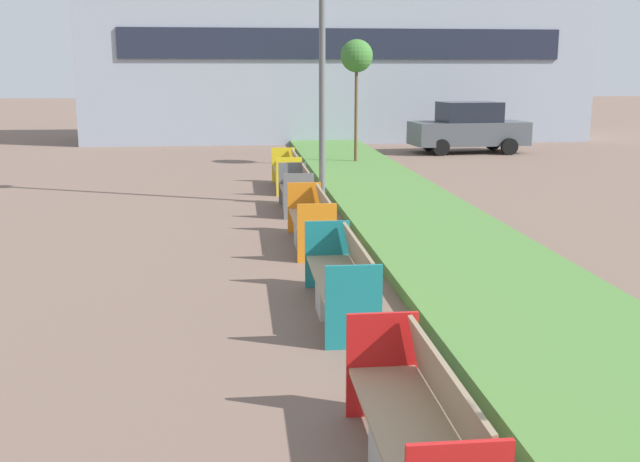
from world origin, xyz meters
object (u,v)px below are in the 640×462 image
at_px(street_lamp_post, 322,22).
at_px(parked_car_distant, 469,128).
at_px(bench_grey_frame, 297,194).
at_px(bench_red_frame, 417,437).
at_px(bench_orange_frame, 312,225).
at_px(bench_teal_frame, 342,285).
at_px(bench_yellow_frame, 288,174).
at_px(sapling_tree_far, 357,58).

height_order(street_lamp_post, parked_car_distant, street_lamp_post).
bearing_deg(bench_grey_frame, bench_red_frame, -89.97).
relative_size(bench_orange_frame, street_lamp_post, 0.32).
height_order(bench_teal_frame, bench_yellow_frame, same).
relative_size(bench_grey_frame, parked_car_distant, 0.44).
bearing_deg(parked_car_distant, bench_orange_frame, -121.11).
relative_size(bench_orange_frame, bench_yellow_frame, 0.98).
relative_size(bench_teal_frame, sapling_tree_far, 0.62).
bearing_deg(sapling_tree_far, parked_car_distant, 37.34).
bearing_deg(street_lamp_post, bench_yellow_frame, 103.73).
xyz_separation_m(bench_teal_frame, bench_orange_frame, (-0.00, 3.72, -0.00)).
distance_m(bench_yellow_frame, street_lamp_post, 4.44).
relative_size(bench_red_frame, parked_car_distant, 0.54).
distance_m(bench_red_frame, sapling_tree_far, 18.87).
distance_m(bench_grey_frame, sapling_tree_far, 8.40).
height_order(bench_grey_frame, bench_yellow_frame, same).
distance_m(bench_yellow_frame, parked_car_distant, 10.75).
xyz_separation_m(bench_grey_frame, bench_yellow_frame, (0.01, 3.14, 0.01)).
relative_size(bench_red_frame, bench_yellow_frame, 0.98).
height_order(street_lamp_post, sapling_tree_far, street_lamp_post).
distance_m(bench_red_frame, parked_car_distant, 23.26).
relative_size(bench_teal_frame, bench_grey_frame, 1.29).
bearing_deg(sapling_tree_far, bench_grey_frame, -108.10).
xyz_separation_m(bench_grey_frame, street_lamp_post, (0.61, 0.65, 3.63)).
relative_size(bench_grey_frame, sapling_tree_far, 0.48).
relative_size(bench_teal_frame, bench_yellow_frame, 1.04).
bearing_deg(parked_car_distant, street_lamp_post, -126.81).
bearing_deg(bench_orange_frame, street_lamp_post, 81.28).
distance_m(bench_orange_frame, bench_grey_frame, 3.33).
relative_size(bench_orange_frame, parked_car_distant, 0.54).
xyz_separation_m(bench_yellow_frame, sapling_tree_far, (2.43, 4.32, 2.99)).
xyz_separation_m(bench_teal_frame, sapling_tree_far, (2.43, 14.51, 2.99)).
xyz_separation_m(bench_red_frame, parked_car_distant, (7.20, 22.11, 0.54)).
bearing_deg(bench_red_frame, sapling_tree_far, 82.49).
bearing_deg(bench_orange_frame, parked_car_distant, 63.47).
bearing_deg(parked_car_distant, sapling_tree_far, -147.23).
distance_m(bench_red_frame, street_lamp_post, 12.22).
height_order(bench_teal_frame, street_lamp_post, street_lamp_post).
relative_size(bench_teal_frame, street_lamp_post, 0.34).
distance_m(bench_grey_frame, street_lamp_post, 3.74).
relative_size(bench_teal_frame, parked_car_distant, 0.57).
relative_size(street_lamp_post, sapling_tree_far, 1.84).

